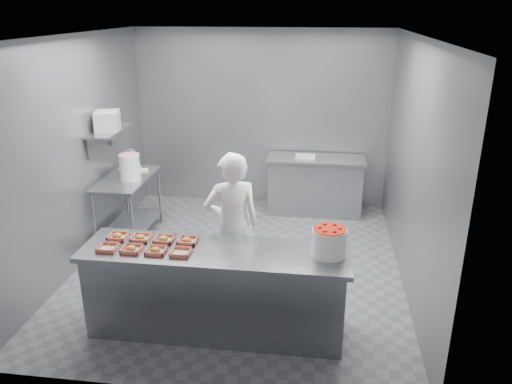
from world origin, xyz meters
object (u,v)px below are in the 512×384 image
Objects in this scene: service_counter at (216,290)px; back_counter at (315,185)px; tray_2 at (156,250)px; appliance at (107,121)px; tray_6 at (164,239)px; glaze_bucket at (130,166)px; strawberry_tub at (329,241)px; tray_1 at (132,249)px; prep_table at (128,199)px; tray_5 at (141,238)px; tray_3 at (181,252)px; tray_0 at (108,248)px; worker at (232,226)px; tray_4 at (118,236)px; tray_7 at (187,240)px.

service_counter is 3.37m from back_counter.
tray_2 is 0.56× the size of appliance.
tray_6 is 2.06m from glaze_bucket.
appliance reaches higher than tray_6.
tray_6 is 0.56× the size of appliance.
glaze_bucket is at bearing 144.99° from strawberry_tub.
tray_6 reaches higher than back_counter.
tray_6 is (0.24, 0.25, 0.00)m from tray_1.
strawberry_tub is at bearing -34.83° from prep_table.
appliance is at bearing 120.10° from tray_5.
tray_2 is 0.24m from tray_3.
glaze_bucket reaches higher than tray_6.
tray_3 is at bearing -45.81° from tray_6.
tray_3 is at bearing 0.00° from tray_1.
tray_1 is at bearing -170.94° from service_counter.
strawberry_tub is (1.62, 0.18, 0.12)m from tray_2.
tray_0 is 1.00× the size of tray_5.
prep_table is at bearing -152.99° from back_counter.
worker is (-0.86, -2.54, 0.39)m from back_counter.
tray_0 is 0.48m from tray_2.
tray_4 is 2.11m from strawberry_tub.
tray_4 is 1.21m from worker.
strawberry_tub is at bearing -2.63° from tray_6.
worker is at bearing 38.07° from tray_0.
tray_1 is at bearing -133.83° from tray_6.
tray_1 is 0.44× the size of glaze_bucket.
tray_6 is (0.48, 0.00, 0.00)m from tray_4.
tray_4 is 0.44× the size of glaze_bucket.
strawberry_tub reaches higher than tray_7.
tray_0 is at bearing -173.02° from service_counter.
tray_1 is 0.56× the size of appliance.
tray_7 is (0.24, 0.00, 0.00)m from tray_6.
tray_1 is 0.11× the size of worker.
tray_3 reaches higher than service_counter.
tray_5 is at bearing 90.00° from tray_1.
appliance reaches higher than worker.
tray_7 reaches higher than back_counter.
tray_3 is at bearing -58.04° from glaze_bucket.
appliance reaches higher than tray_3.
tray_0 is at bearing -82.76° from appliance.
strawberry_tub is at bearing -46.90° from appliance.
glaze_bucket is at bearing -28.85° from prep_table.
tray_6 is (-1.44, -3.12, 0.47)m from back_counter.
glaze_bucket is at bearing -151.37° from back_counter.
tray_4 is 1.87m from glaze_bucket.
tray_6 is at bearing 167.04° from service_counter.
appliance reaches higher than tray_0.
glaze_bucket reaches higher than tray_7.
appliance is (-1.86, 1.21, 0.85)m from worker.
prep_table is 2.37m from tray_2.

